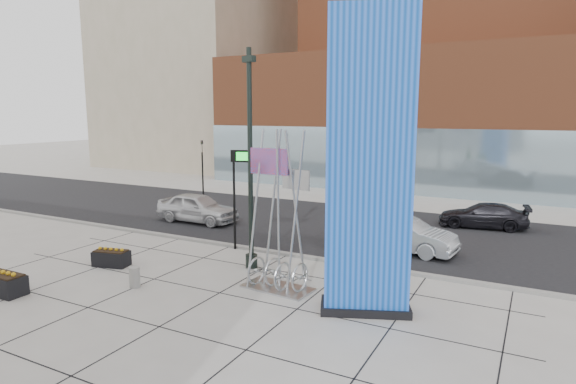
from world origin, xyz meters
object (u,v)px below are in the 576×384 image
at_px(blue_pylon, 369,171).
at_px(overhead_street_sign, 248,165).
at_px(car_white_west, 197,208).
at_px(lamp_post, 250,181).
at_px(public_art_sculpture, 278,248).
at_px(concrete_bollard, 135,277).
at_px(car_silver_mid, 402,234).

bearing_deg(blue_pylon, overhead_street_sign, 127.87).
relative_size(overhead_street_sign, car_white_west, 0.94).
bearing_deg(car_white_west, lamp_post, -128.07).
relative_size(lamp_post, car_white_west, 1.78).
distance_m(lamp_post, public_art_sculpture, 3.33).
bearing_deg(concrete_bollard, car_white_west, 115.73).
bearing_deg(car_white_west, public_art_sculpture, -127.91).
bearing_deg(blue_pylon, car_white_west, 127.02).
bearing_deg(blue_pylon, car_silver_mid, 73.33).
relative_size(public_art_sculpture, car_white_west, 1.17).
xyz_separation_m(blue_pylon, overhead_street_sign, (-6.75, 3.91, -0.57)).
height_order(lamp_post, car_silver_mid, lamp_post).
xyz_separation_m(blue_pylon, car_white_west, (-12.44, 7.46, -3.63)).
bearing_deg(public_art_sculpture, blue_pylon, -1.44).
bearing_deg(car_silver_mid, concrete_bollard, 147.35).
xyz_separation_m(lamp_post, overhead_street_sign, (-1.30, 1.91, 0.37)).
height_order(lamp_post, car_white_west, lamp_post).
distance_m(public_art_sculpture, car_silver_mid, 7.19).
relative_size(blue_pylon, public_art_sculpture, 1.63).
distance_m(blue_pylon, public_art_sculpture, 4.50).
relative_size(public_art_sculpture, car_silver_mid, 1.18).
distance_m(concrete_bollard, car_silver_mid, 11.49).
bearing_deg(overhead_street_sign, public_art_sculpture, -63.66).
xyz_separation_m(concrete_bollard, car_white_west, (-4.47, 9.28, 0.45)).
height_order(overhead_street_sign, car_white_west, overhead_street_sign).
distance_m(blue_pylon, car_white_west, 14.95).
distance_m(lamp_post, car_silver_mid, 7.46).
bearing_deg(overhead_street_sign, car_silver_mid, 9.31).
distance_m(blue_pylon, lamp_post, 5.88).
height_order(blue_pylon, car_silver_mid, blue_pylon).
relative_size(lamp_post, concrete_bollard, 11.55).
distance_m(overhead_street_sign, car_silver_mid, 7.52).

